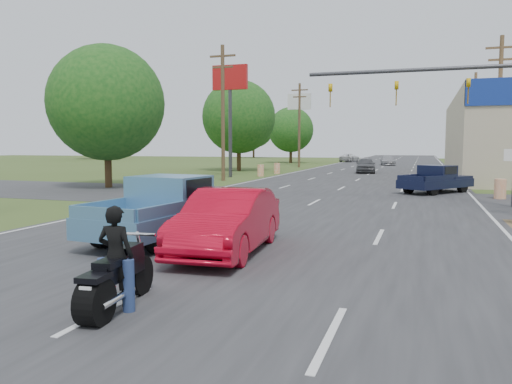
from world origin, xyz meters
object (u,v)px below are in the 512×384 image
(motorcycle, at_px, (114,281))
(distant_car_grey, at_px, (366,165))
(blue_pickup, at_px, (171,207))
(distant_car_white, at_px, (349,158))
(rider, at_px, (116,262))
(navy_pickup, at_px, (437,179))
(red_convertible, at_px, (227,222))
(distant_car_silver, at_px, (388,161))

(motorcycle, relative_size, distant_car_grey, 0.52)
(blue_pickup, bearing_deg, distant_car_white, 99.95)
(distant_car_white, bearing_deg, rider, 104.56)
(navy_pickup, bearing_deg, distant_car_grey, 142.40)
(motorcycle, xyz_separation_m, distant_car_grey, (-0.66, 42.00, 0.23))
(distant_car_grey, bearing_deg, navy_pickup, -78.79)
(red_convertible, distance_m, rider, 4.60)
(navy_pickup, relative_size, distant_car_white, 1.05)
(red_convertible, xyz_separation_m, motorcycle, (-0.07, -4.66, -0.27))
(red_convertible, xyz_separation_m, blue_pickup, (-2.22, 1.22, 0.13))
(red_convertible, relative_size, distant_car_white, 1.03)
(red_convertible, height_order, blue_pickup, blue_pickup)
(blue_pickup, xyz_separation_m, distant_car_white, (-4.50, 67.56, -0.27))
(navy_pickup, height_order, distant_car_grey, navy_pickup)
(rider, xyz_separation_m, distant_car_white, (-6.65, 73.38, -0.17))
(blue_pickup, height_order, navy_pickup, blue_pickup)
(distant_car_silver, bearing_deg, rider, -98.47)
(motorcycle, relative_size, distant_car_white, 0.49)
(navy_pickup, bearing_deg, distant_car_white, 138.32)
(blue_pickup, height_order, distant_car_silver, blue_pickup)
(distant_car_silver, height_order, distant_car_white, distant_car_white)
(distant_car_grey, bearing_deg, blue_pickup, -98.60)
(red_convertible, distance_m, distant_car_silver, 57.29)
(rider, bearing_deg, blue_pickup, -75.51)
(red_convertible, bearing_deg, navy_pickup, 69.42)
(distant_car_silver, bearing_deg, motorcycle, -98.46)
(motorcycle, height_order, navy_pickup, navy_pickup)
(motorcycle, bearing_deg, navy_pickup, 71.04)
(blue_pickup, bearing_deg, distant_car_grey, 93.77)
(motorcycle, height_order, distant_car_silver, distant_car_silver)
(red_convertible, xyz_separation_m, distant_car_grey, (-0.72, 37.34, -0.04))
(distant_car_grey, distance_m, distant_car_white, 32.01)
(motorcycle, distance_m, rider, 0.31)
(red_convertible, xyz_separation_m, rider, (-0.07, -4.60, 0.03))
(motorcycle, relative_size, rider, 1.41)
(rider, height_order, distant_car_white, rider)
(navy_pickup, distance_m, distant_car_grey, 20.07)
(motorcycle, relative_size, navy_pickup, 0.47)
(red_convertible, bearing_deg, distant_car_grey, 86.73)
(red_convertible, xyz_separation_m, navy_pickup, (5.29, 18.19, 0.00))
(red_convertible, height_order, motorcycle, red_convertible)
(navy_pickup, distance_m, distant_car_silver, 39.46)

